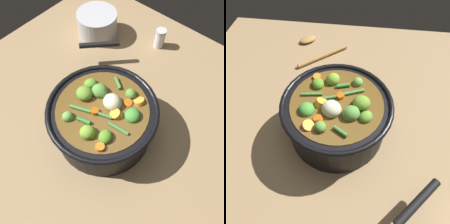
{
  "view_description": "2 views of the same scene",
  "coord_description": "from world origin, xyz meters",
  "views": [
    {
      "loc": [
        -0.2,
        -0.2,
        0.6
      ],
      "look_at": [
        0.02,
        -0.02,
        0.1
      ],
      "focal_mm": 36.17,
      "sensor_mm": 36.0,
      "label": 1
    },
    {
      "loc": [
        0.3,
        0.04,
        0.52
      ],
      "look_at": [
        0.01,
        0.0,
        0.1
      ],
      "focal_mm": 32.15,
      "sensor_mm": 36.0,
      "label": 2
    }
  ],
  "objects": [
    {
      "name": "ground_plane",
      "position": [
        0.0,
        0.0,
        0.0
      ],
      "size": [
        1.1,
        1.1,
        0.0
      ],
      "primitive_type": "plane",
      "color": "#8C704C"
    },
    {
      "name": "cooking_pot",
      "position": [
        0.0,
        0.0,
        0.07
      ],
      "size": [
        0.28,
        0.28,
        0.15
      ],
      "color": "black",
      "rests_on": "ground_plane"
    },
    {
      "name": "wooden_spoon",
      "position": [
        -0.36,
        -0.14,
        0.01
      ],
      "size": [
        0.21,
        0.21,
        0.02
      ],
      "color": "#9F733D",
      "rests_on": "ground_plane"
    }
  ]
}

